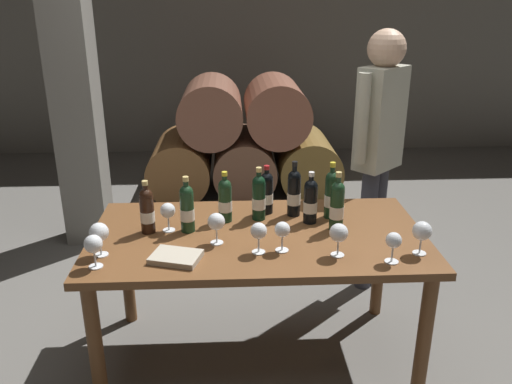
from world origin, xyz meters
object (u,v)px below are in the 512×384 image
(dining_table, at_px, (258,249))
(wine_bottle_2, at_px, (267,192))
(tasting_notebook, at_px, (176,257))
(wine_bottle_7, at_px, (225,200))
(wine_glass_6, at_px, (394,241))
(wine_bottle_5, at_px, (294,192))
(wine_bottle_6, at_px, (259,197))
(wine_glass_4, at_px, (259,232))
(sommelier_presenting, at_px, (379,139))
(wine_glass_7, at_px, (216,222))
(wine_bottle_0, at_px, (337,205))
(wine_bottle_3, at_px, (187,208))
(wine_bottle_8, at_px, (331,194))
(wine_glass_2, at_px, (99,233))
(wine_glass_0, at_px, (93,245))
(wine_glass_3, at_px, (339,233))
(wine_bottle_4, at_px, (147,210))
(wine_glass_5, at_px, (282,231))
(wine_bottle_1, at_px, (310,201))
(wine_glass_8, at_px, (168,211))
(wine_glass_1, at_px, (422,232))

(dining_table, height_order, wine_bottle_2, wine_bottle_2)
(dining_table, relative_size, tasting_notebook, 7.73)
(wine_bottle_7, bearing_deg, wine_glass_6, -33.38)
(wine_bottle_5, height_order, wine_bottle_6, wine_bottle_5)
(wine_bottle_6, relative_size, tasting_notebook, 1.33)
(wine_glass_4, xyz_separation_m, sommelier_presenting, (0.82, 0.96, 0.18))
(wine_bottle_6, height_order, tasting_notebook, wine_bottle_6)
(dining_table, distance_m, wine_glass_7, 0.31)
(wine_bottle_0, height_order, wine_glass_6, wine_bottle_0)
(wine_glass_7, bearing_deg, wine_bottle_3, 135.32)
(wine_bottle_2, height_order, wine_bottle_8, wine_bottle_8)
(wine_glass_2, distance_m, tasting_notebook, 0.37)
(wine_bottle_2, distance_m, wine_glass_0, 0.99)
(wine_bottle_3, height_order, wine_bottle_5, wine_bottle_5)
(dining_table, height_order, wine_bottle_5, wine_bottle_5)
(wine_glass_2, bearing_deg, wine_glass_3, -3.00)
(wine_bottle_4, distance_m, wine_glass_7, 0.38)
(wine_bottle_4, relative_size, wine_glass_3, 1.73)
(dining_table, bearing_deg, wine_bottle_3, 172.30)
(wine_bottle_7, bearing_deg, wine_glass_3, -38.92)
(wine_bottle_2, bearing_deg, wine_bottle_5, -15.49)
(wine_bottle_4, height_order, wine_glass_3, wine_bottle_4)
(dining_table, xyz_separation_m, wine_glass_0, (-0.75, -0.31, 0.20))
(wine_bottle_8, relative_size, wine_glass_3, 1.95)
(wine_bottle_2, height_order, wine_glass_5, wine_bottle_2)
(wine_bottle_5, bearing_deg, wine_bottle_4, -166.62)
(wine_bottle_3, bearing_deg, sommelier_presenting, 31.04)
(wine_glass_0, height_order, tasting_notebook, wine_glass_0)
(wine_bottle_7, bearing_deg, wine_bottle_6, 5.29)
(wine_bottle_6, relative_size, sommelier_presenting, 0.17)
(wine_bottle_2, xyz_separation_m, wine_glass_7, (-0.27, -0.37, -0.01))
(wine_bottle_3, height_order, wine_glass_6, wine_bottle_3)
(wine_bottle_1, relative_size, wine_bottle_6, 0.97)
(sommelier_presenting, bearing_deg, wine_bottle_0, -119.09)
(wine_bottle_5, bearing_deg, wine_glass_0, -150.50)
(wine_bottle_2, bearing_deg, tasting_notebook, -130.52)
(wine_glass_0, distance_m, wine_glass_7, 0.58)
(wine_bottle_6, bearing_deg, wine_bottle_5, 12.84)
(wine_bottle_4, bearing_deg, wine_glass_8, 6.38)
(wine_glass_3, bearing_deg, wine_glass_8, 158.98)
(wine_glass_4, bearing_deg, sommelier_presenting, 49.65)
(wine_glass_2, xyz_separation_m, wine_glass_6, (1.34, -0.13, -0.01))
(wine_bottle_8, xyz_separation_m, wine_glass_6, (0.19, -0.52, -0.03))
(tasting_notebook, bearing_deg, wine_bottle_2, 66.06)
(wine_glass_7, bearing_deg, wine_glass_2, -169.66)
(wine_glass_0, relative_size, wine_glass_8, 1.03)
(wine_glass_3, bearing_deg, wine_bottle_2, 119.46)
(wine_bottle_5, height_order, wine_glass_3, wine_bottle_5)
(wine_glass_1, bearing_deg, wine_bottle_3, 164.49)
(wine_bottle_3, bearing_deg, wine_bottle_6, 19.99)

